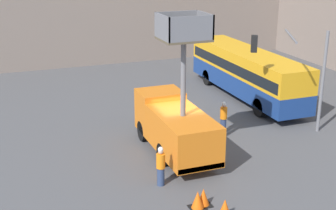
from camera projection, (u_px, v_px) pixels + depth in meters
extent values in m
plane|color=#4C4C4F|center=(181.00, 149.00, 23.58)|extent=(120.00, 120.00, 0.00)
cube|color=orange|center=(160.00, 110.00, 24.44)|extent=(2.24, 1.86, 2.14)
cube|color=orange|center=(183.00, 134.00, 21.75)|extent=(2.24, 4.34, 1.84)
cube|color=red|center=(201.00, 168.00, 20.11)|extent=(2.19, 0.10, 0.24)
cylinder|color=black|center=(143.00, 131.00, 24.44)|extent=(0.30, 1.06, 1.06)
cylinder|color=black|center=(177.00, 126.00, 25.09)|extent=(0.30, 1.06, 1.06)
cylinder|color=black|center=(163.00, 154.00, 21.70)|extent=(0.30, 1.06, 1.06)
cylinder|color=black|center=(201.00, 148.00, 22.35)|extent=(0.30, 1.06, 1.06)
cylinder|color=slate|center=(183.00, 79.00, 20.89)|extent=(0.24, 0.24, 3.50)
cube|color=brown|center=(184.00, 39.00, 20.31)|extent=(2.07, 1.76, 0.10)
cube|color=slate|center=(162.00, 27.00, 19.79)|extent=(0.08, 1.76, 1.05)
cube|color=slate|center=(205.00, 24.00, 20.46)|extent=(0.08, 1.76, 1.05)
cube|color=slate|center=(177.00, 23.00, 20.87)|extent=(2.07, 0.08, 1.05)
cube|color=slate|center=(192.00, 29.00, 19.38)|extent=(2.07, 0.08, 1.05)
cube|color=navy|center=(246.00, 82.00, 31.30)|extent=(2.49, 11.71, 1.22)
cube|color=orange|center=(247.00, 62.00, 30.86)|extent=(2.49, 11.71, 1.49)
cube|color=black|center=(247.00, 65.00, 30.94)|extent=(2.51, 11.24, 0.66)
cylinder|color=black|center=(207.00, 77.00, 34.32)|extent=(0.30, 1.13, 1.13)
cylinder|color=black|center=(234.00, 75.00, 35.05)|extent=(0.30, 1.13, 1.13)
cylinder|color=black|center=(259.00, 108.00, 27.89)|extent=(0.30, 1.13, 1.13)
cylinder|color=black|center=(291.00, 103.00, 28.62)|extent=(0.30, 1.13, 1.13)
cylinder|color=slate|center=(322.00, 83.00, 24.96)|extent=(0.18, 0.18, 5.56)
cylinder|color=slate|center=(291.00, 36.00, 24.34)|extent=(1.77, 3.40, 0.13)
cube|color=black|center=(254.00, 44.00, 24.66)|extent=(0.43, 0.43, 0.90)
sphere|color=red|center=(254.00, 39.00, 24.58)|extent=(0.20, 0.20, 0.20)
cylinder|color=navy|center=(161.00, 176.00, 19.87)|extent=(0.32, 0.32, 0.81)
cylinder|color=orange|center=(161.00, 161.00, 19.64)|extent=(0.38, 0.38, 0.64)
sphere|color=tan|center=(161.00, 152.00, 19.50)|extent=(0.22, 0.22, 0.22)
sphere|color=white|center=(161.00, 149.00, 19.47)|extent=(0.23, 0.23, 0.23)
cylinder|color=navy|center=(223.00, 126.00, 25.51)|extent=(0.32, 0.32, 0.81)
cylinder|color=orange|center=(224.00, 113.00, 25.27)|extent=(0.38, 0.38, 0.64)
sphere|color=tan|center=(224.00, 105.00, 25.13)|extent=(0.22, 0.22, 0.22)
sphere|color=white|center=(224.00, 104.00, 25.10)|extent=(0.23, 0.23, 0.23)
cube|color=black|center=(198.00, 208.00, 18.22)|extent=(0.64, 0.64, 0.03)
cone|color=#F25B0F|center=(198.00, 200.00, 18.10)|extent=(0.51, 0.51, 0.73)
cube|color=black|center=(203.00, 205.00, 18.44)|extent=(0.63, 0.63, 0.03)
cone|color=#F25B0F|center=(203.00, 197.00, 18.33)|extent=(0.50, 0.50, 0.71)
cone|color=#F25B0F|center=(225.00, 208.00, 17.54)|extent=(0.51, 0.51, 0.73)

